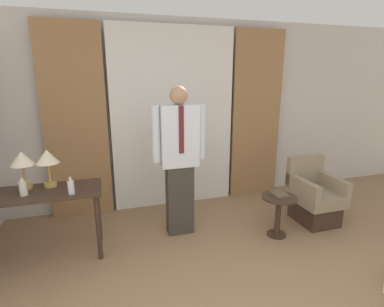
% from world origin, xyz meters
% --- Properties ---
extents(wall_back, '(10.00, 0.06, 2.70)m').
position_xyz_m(wall_back, '(0.00, 3.08, 1.35)').
color(wall_back, beige).
rests_on(wall_back, ground_plane).
extents(curtain_sheer_center, '(1.78, 0.06, 2.58)m').
position_xyz_m(curtain_sheer_center, '(0.00, 2.95, 1.29)').
color(curtain_sheer_center, white).
rests_on(curtain_sheer_center, ground_plane).
extents(curtain_drape_left, '(0.81, 0.06, 2.58)m').
position_xyz_m(curtain_drape_left, '(-1.33, 2.95, 1.29)').
color(curtain_drape_left, '#997047').
rests_on(curtain_drape_left, ground_plane).
extents(curtain_drape_right, '(0.81, 0.06, 2.58)m').
position_xyz_m(curtain_drape_right, '(1.33, 2.95, 1.29)').
color(curtain_drape_right, '#997047').
rests_on(curtain_drape_right, ground_plane).
extents(desk, '(1.27, 0.53, 0.76)m').
position_xyz_m(desk, '(-1.70, 1.95, 0.64)').
color(desk, '#38281E').
rests_on(desk, ground_plane).
extents(table_lamp_left, '(0.23, 0.23, 0.40)m').
position_xyz_m(table_lamp_left, '(-1.82, 2.08, 1.07)').
color(table_lamp_left, tan).
rests_on(table_lamp_left, desk).
extents(table_lamp_right, '(0.23, 0.23, 0.40)m').
position_xyz_m(table_lamp_right, '(-1.58, 2.08, 1.07)').
color(table_lamp_right, tan).
rests_on(table_lamp_right, desk).
extents(bottle_near_edge, '(0.06, 0.06, 0.18)m').
position_xyz_m(bottle_near_edge, '(-1.35, 1.78, 0.83)').
color(bottle_near_edge, silver).
rests_on(bottle_near_edge, desk).
extents(bottle_by_lamp, '(0.07, 0.07, 0.18)m').
position_xyz_m(bottle_by_lamp, '(-1.80, 1.89, 0.83)').
color(bottle_by_lamp, silver).
rests_on(bottle_by_lamp, desk).
extents(person, '(0.64, 0.22, 1.80)m').
position_xyz_m(person, '(-0.16, 2.05, 0.98)').
color(person, '#38332D').
rests_on(person, ground_plane).
extents(armchair, '(0.54, 0.63, 0.85)m').
position_xyz_m(armchair, '(1.63, 1.82, 0.33)').
color(armchair, '#38281E').
rests_on(armchair, ground_plane).
extents(side_table, '(0.42, 0.42, 0.51)m').
position_xyz_m(side_table, '(0.96, 1.61, 0.35)').
color(side_table, '#38281E').
rests_on(side_table, ground_plane).
extents(book, '(0.17, 0.20, 0.03)m').
position_xyz_m(book, '(0.97, 1.64, 0.53)').
color(book, brown).
rests_on(book, side_table).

